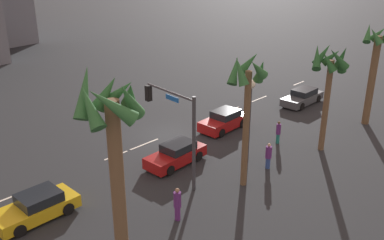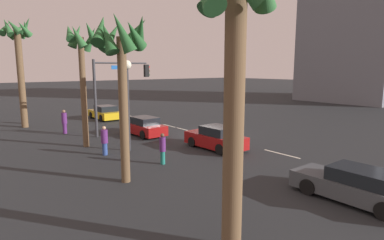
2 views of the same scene
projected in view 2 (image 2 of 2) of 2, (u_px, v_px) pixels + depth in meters
name	position (u px, v px, depth m)	size (l,w,h in m)	color
ground_plane	(203.00, 134.00, 24.03)	(220.00, 220.00, 0.00)	#232628
lane_stripe_1	(354.00, 172.00, 15.24)	(2.24, 0.14, 0.01)	silver
lane_stripe_2	(281.00, 154.00, 18.51)	(2.48, 0.14, 0.01)	silver
lane_stripe_3	(186.00, 130.00, 25.73)	(2.53, 0.14, 0.01)	silver
lane_stripe_4	(169.00, 126.00, 27.63)	(1.86, 0.14, 0.01)	silver
lane_stripe_5	(132.00, 116.00, 33.05)	(1.88, 0.14, 0.01)	silver
car_0	(216.00, 138.00, 19.66)	(4.09, 1.97, 1.43)	maroon
car_1	(355.00, 186.00, 11.82)	(4.48, 1.82, 1.31)	#474C51
car_2	(105.00, 113.00, 31.25)	(4.19, 1.98, 1.34)	gold
car_3	(143.00, 127.00, 23.73)	(4.22, 1.89, 1.38)	maroon
traffic_signal	(115.00, 84.00, 23.41)	(0.58, 4.44, 5.58)	#38383D
streetlamp	(127.00, 87.00, 18.69)	(0.56, 0.56, 5.42)	#2D2D33
pedestrian_0	(64.00, 121.00, 24.22)	(0.52, 0.52, 1.82)	#59266B
pedestrian_1	(163.00, 148.00, 16.42)	(0.45, 0.45, 1.64)	#1E7266
pedestrian_2	(104.00, 140.00, 18.17)	(0.46, 0.46, 1.69)	#2D478C
palm_tree_0	(19.00, 49.00, 25.96)	(2.56, 2.82, 9.26)	brown
palm_tree_1	(82.00, 53.00, 19.38)	(2.17, 2.20, 7.77)	brown
palm_tree_2	(122.00, 52.00, 13.12)	(2.54, 2.78, 7.29)	brown
palm_tree_3	(234.00, 56.00, 7.90)	(2.18, 2.50, 7.73)	brown
building_1	(367.00, 28.00, 48.99)	(13.29, 17.61, 22.36)	slate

